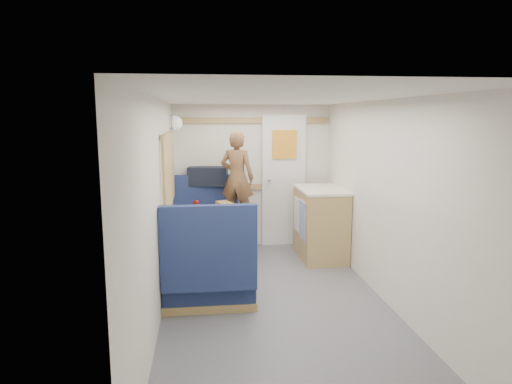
{
  "coord_description": "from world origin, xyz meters",
  "views": [
    {
      "loc": [
        -0.69,
        -4.11,
        1.84
      ],
      "look_at": [
        -0.1,
        0.9,
        1.0
      ],
      "focal_mm": 32.0,
      "sensor_mm": 36.0,
      "label": 1
    }
  ],
  "objects": [
    {
      "name": "dinette_table",
      "position": [
        -0.65,
        1.0,
        0.57
      ],
      "size": [
        0.62,
        0.92,
        0.72
      ],
      "color": "white",
      "rests_on": "floor"
    },
    {
      "name": "rear_door",
      "position": [
        0.45,
        2.22,
        0.97
      ],
      "size": [
        0.62,
        0.12,
        1.86
      ],
      "color": "white",
      "rests_on": "wall_back"
    },
    {
      "name": "side_window",
      "position": [
        -1.08,
        1.0,
        1.25
      ],
      "size": [
        0.04,
        1.3,
        0.72
      ],
      "primitive_type": "cube",
      "color": "#B5BEA1",
      "rests_on": "wall_left"
    },
    {
      "name": "ledge",
      "position": [
        -0.65,
        2.12,
        0.88
      ],
      "size": [
        0.9,
        0.14,
        0.04
      ],
      "primitive_type": "cube",
      "color": "#A4814A",
      "rests_on": "bench_far"
    },
    {
      "name": "wine_glass",
      "position": [
        -0.77,
        1.1,
        0.84
      ],
      "size": [
        0.08,
        0.08,
        0.17
      ],
      "color": "white",
      "rests_on": "dinette_table"
    },
    {
      "name": "floor",
      "position": [
        0.0,
        0.0,
        0.0
      ],
      "size": [
        4.5,
        4.5,
        0.0
      ],
      "primitive_type": "plane",
      "color": "#515156",
      "rests_on": "ground"
    },
    {
      "name": "wall_back",
      "position": [
        0.0,
        2.25,
        1.0
      ],
      "size": [
        2.2,
        0.02,
        2.0
      ],
      "primitive_type": "cube",
      "color": "silver",
      "rests_on": "floor"
    },
    {
      "name": "tumbler_right",
      "position": [
        -0.59,
        1.08,
        0.77
      ],
      "size": [
        0.07,
        0.07,
        0.11
      ],
      "primitive_type": "cylinder",
      "color": "white",
      "rests_on": "dinette_table"
    },
    {
      "name": "pepper_grinder",
      "position": [
        -0.71,
        0.92,
        0.77
      ],
      "size": [
        0.04,
        0.04,
        0.1
      ],
      "primitive_type": "cylinder",
      "color": "black",
      "rests_on": "dinette_table"
    },
    {
      "name": "wall_right",
      "position": [
        1.1,
        0.0,
        1.0
      ],
      "size": [
        0.02,
        4.5,
        2.0
      ],
      "primitive_type": "cube",
      "color": "silver",
      "rests_on": "floor"
    },
    {
      "name": "galley_counter",
      "position": [
        0.82,
        1.55,
        0.47
      ],
      "size": [
        0.57,
        0.92,
        0.92
      ],
      "color": "#A4814A",
      "rests_on": "floor"
    },
    {
      "name": "ceiling",
      "position": [
        0.0,
        0.0,
        2.0
      ],
      "size": [
        4.5,
        4.5,
        0.0
      ],
      "primitive_type": "plane",
      "rotation": [
        3.14,
        0.0,
        0.0
      ],
      "color": "silver",
      "rests_on": "wall_back"
    },
    {
      "name": "cheese_block",
      "position": [
        -0.67,
        0.69,
        0.76
      ],
      "size": [
        0.12,
        0.09,
        0.04
      ],
      "primitive_type": "cube",
      "rotation": [
        0.0,
        0.0,
        0.23
      ],
      "color": "#DFCD81",
      "rests_on": "tray"
    },
    {
      "name": "beer_glass",
      "position": [
        -0.5,
        0.98,
        0.77
      ],
      "size": [
        0.07,
        0.07,
        0.1
      ],
      "primitive_type": "cylinder",
      "color": "brown",
      "rests_on": "dinette_table"
    },
    {
      "name": "bench_near",
      "position": [
        -0.65,
        0.14,
        0.3
      ],
      "size": [
        0.9,
        0.59,
        1.05
      ],
      "color": "navy",
      "rests_on": "floor"
    },
    {
      "name": "duffel_bag",
      "position": [
        -0.63,
        2.12,
        1.03
      ],
      "size": [
        0.56,
        0.33,
        0.25
      ],
      "primitive_type": "cube",
      "rotation": [
        0.0,
        0.0,
        -0.14
      ],
      "color": "black",
      "rests_on": "ledge"
    },
    {
      "name": "bench_far",
      "position": [
        -0.65,
        1.86,
        0.3
      ],
      "size": [
        0.9,
        0.59,
        1.05
      ],
      "color": "navy",
      "rests_on": "floor"
    },
    {
      "name": "oak_trim_high",
      "position": [
        0.0,
        2.23,
        1.78
      ],
      "size": [
        2.15,
        0.02,
        0.08
      ],
      "primitive_type": "cube",
      "color": "#A4814A",
      "rests_on": "wall_back"
    },
    {
      "name": "oak_trim_low",
      "position": [
        0.0,
        2.23,
        0.85
      ],
      "size": [
        2.15,
        0.02,
        0.08
      ],
      "primitive_type": "cube",
      "color": "#A4814A",
      "rests_on": "wall_back"
    },
    {
      "name": "person",
      "position": [
        -0.25,
        1.71,
        1.05
      ],
      "size": [
        0.52,
        0.44,
        1.21
      ],
      "primitive_type": "imported",
      "rotation": [
        0.0,
        0.0,
        2.74
      ],
      "color": "brown",
      "rests_on": "bench_far"
    },
    {
      "name": "bread_loaf",
      "position": [
        -0.44,
        1.23,
        0.77
      ],
      "size": [
        0.22,
        0.29,
        0.11
      ],
      "primitive_type": "cube",
      "rotation": [
        0.0,
        0.0,
        0.35
      ],
      "color": "olive",
      "rests_on": "dinette_table"
    },
    {
      "name": "wall_left",
      "position": [
        -1.1,
        0.0,
        1.0
      ],
      "size": [
        0.02,
        4.5,
        2.0
      ],
      "primitive_type": "cube",
      "color": "silver",
      "rests_on": "floor"
    },
    {
      "name": "tray",
      "position": [
        -0.5,
        0.75,
        0.73
      ],
      "size": [
        0.26,
        0.32,
        0.02
      ],
      "primitive_type": "cube",
      "rotation": [
        0.0,
        0.0,
        -0.08
      ],
      "color": "white",
      "rests_on": "dinette_table"
    },
    {
      "name": "orange_fruit",
      "position": [
        -0.43,
        0.94,
        0.77
      ],
      "size": [
        0.07,
        0.07,
        0.07
      ],
      "primitive_type": "sphere",
      "color": "orange",
      "rests_on": "tray"
    },
    {
      "name": "tumbler_left",
      "position": [
        -0.88,
        0.62,
        0.78
      ],
      "size": [
        0.07,
        0.07,
        0.12
      ],
      "primitive_type": "cylinder",
      "color": "white",
      "rests_on": "dinette_table"
    },
    {
      "name": "salt_grinder",
      "position": [
        -0.65,
        1.09,
        0.76
      ],
      "size": [
        0.03,
        0.03,
        0.09
      ],
      "primitive_type": "cylinder",
      "color": "white",
      "rests_on": "dinette_table"
    },
    {
      "name": "dome_light",
      "position": [
        -1.04,
        1.85,
        1.75
      ],
      "size": [
        0.2,
        0.2,
        0.2
      ],
      "primitive_type": "sphere",
      "color": "white",
      "rests_on": "wall_left"
    }
  ]
}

